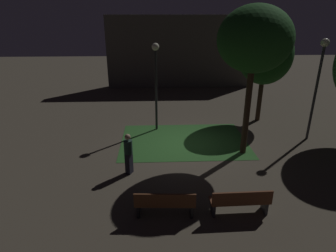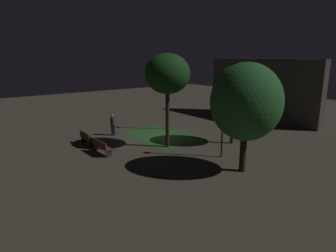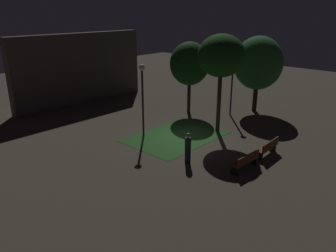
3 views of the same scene
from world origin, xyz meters
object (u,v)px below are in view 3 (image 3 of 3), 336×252
at_px(lamp_post_path_center, 142,88).
at_px(pedestrian, 188,147).
at_px(bench_front_left, 268,147).
at_px(tree_back_right, 221,56).
at_px(lamp_post_plaza_east, 233,72).
at_px(tree_right_canopy, 190,64).
at_px(bench_by_lamp, 246,161).
at_px(tree_left_canopy, 258,63).

height_order(lamp_post_path_center, pedestrian, lamp_post_path_center).
bearing_deg(bench_front_left, tree_back_right, 72.43).
xyz_separation_m(lamp_post_path_center, pedestrian, (-1.07, -4.40, -2.15)).
xyz_separation_m(lamp_post_plaza_east, pedestrian, (-8.38, -2.86, -2.33)).
bearing_deg(bench_front_left, lamp_post_plaza_east, 48.30).
distance_m(bench_front_left, tree_right_canopy, 9.33).
distance_m(bench_by_lamp, bench_front_left, 2.26).
relative_size(bench_by_lamp, tree_back_right, 0.30).
height_order(tree_right_canopy, tree_left_canopy, tree_left_canopy).
relative_size(tree_back_right, lamp_post_plaza_east, 1.29).
bearing_deg(pedestrian, tree_left_canopy, 11.18).
height_order(bench_front_left, lamp_post_plaza_east, lamp_post_plaza_east).
xyz_separation_m(bench_by_lamp, bench_front_left, (2.26, -0.00, 0.00)).
bearing_deg(tree_left_canopy, pedestrian, -168.82).
bearing_deg(tree_back_right, tree_right_canopy, 63.49).
height_order(tree_right_canopy, lamp_post_path_center, tree_right_canopy).
bearing_deg(pedestrian, bench_front_left, -36.14).
distance_m(tree_left_canopy, tree_back_right, 5.84).
bearing_deg(bench_by_lamp, pedestrian, 116.27).
distance_m(bench_front_left, pedestrian, 4.39).
relative_size(tree_left_canopy, lamp_post_plaza_east, 1.19).
xyz_separation_m(tree_right_canopy, lamp_post_path_center, (-5.77, -1.15, -0.65)).
relative_size(tree_back_right, pedestrian, 3.76).
bearing_deg(bench_front_left, tree_left_canopy, 33.64).
distance_m(tree_back_right, lamp_post_path_center, 5.05).
distance_m(tree_right_canopy, tree_left_canopy, 5.07).
distance_m(bench_by_lamp, lamp_post_path_center, 7.42).
bearing_deg(bench_front_left, tree_right_canopy, 67.86).
height_order(tree_left_canopy, pedestrian, tree_left_canopy).
distance_m(tree_left_canopy, pedestrian, 11.10).
bearing_deg(bench_by_lamp, bench_front_left, -0.00).
xyz_separation_m(tree_left_canopy, pedestrian, (-10.54, -2.08, -2.79)).
relative_size(bench_front_left, lamp_post_path_center, 0.41).
distance_m(bench_front_left, lamp_post_path_center, 7.82).
height_order(bench_by_lamp, tree_right_canopy, tree_right_canopy).
height_order(bench_front_left, pedestrian, pedestrian).
bearing_deg(pedestrian, bench_by_lamp, -63.73).
bearing_deg(lamp_post_plaza_east, tree_right_canopy, 119.64).
relative_size(lamp_post_plaza_east, pedestrian, 2.92).
distance_m(bench_by_lamp, pedestrian, 2.90).
xyz_separation_m(bench_by_lamp, tree_left_canopy, (9.26, 4.66, 3.16)).
bearing_deg(tree_right_canopy, bench_front_left, -112.14).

